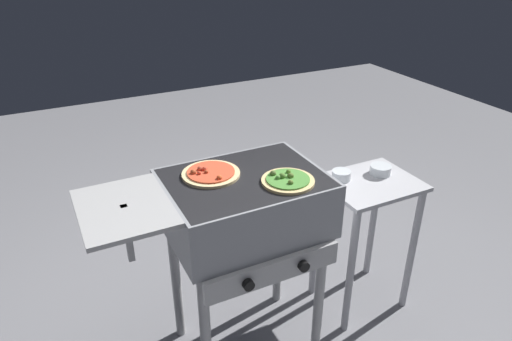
{
  "coord_description": "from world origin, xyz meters",
  "views": [
    {
      "loc": [
        -0.69,
        -1.47,
        1.77
      ],
      "look_at": [
        0.05,
        0.0,
        0.92
      ],
      "focal_mm": 32.44,
      "sensor_mm": 36.0,
      "label": 1
    }
  ],
  "objects_px": {
    "grill": "(243,210)",
    "topping_bowl_near": "(380,170)",
    "pizza_pepperoni": "(210,173)",
    "topping_bowl_far": "(341,175)",
    "prep_table": "(366,217)",
    "pizza_veggie": "(287,180)"
  },
  "relations": [
    {
      "from": "pizza_pepperoni",
      "to": "prep_table",
      "type": "height_order",
      "value": "pizza_pepperoni"
    },
    {
      "from": "grill",
      "to": "topping_bowl_near",
      "type": "distance_m",
      "value": 0.76
    },
    {
      "from": "pizza_veggie",
      "to": "prep_table",
      "type": "bearing_deg",
      "value": 11.78
    },
    {
      "from": "grill",
      "to": "pizza_pepperoni",
      "type": "height_order",
      "value": "pizza_pepperoni"
    },
    {
      "from": "pizza_pepperoni",
      "to": "prep_table",
      "type": "xyz_separation_m",
      "value": [
        0.78,
        -0.08,
        -0.39
      ]
    },
    {
      "from": "pizza_pepperoni",
      "to": "topping_bowl_near",
      "type": "distance_m",
      "value": 0.88
    },
    {
      "from": "grill",
      "to": "prep_table",
      "type": "xyz_separation_m",
      "value": [
        0.67,
        0.0,
        -0.24
      ]
    },
    {
      "from": "grill",
      "to": "topping_bowl_near",
      "type": "bearing_deg",
      "value": 3.29
    },
    {
      "from": "topping_bowl_near",
      "to": "topping_bowl_far",
      "type": "xyz_separation_m",
      "value": [
        -0.2,
        0.04,
        -0.0
      ]
    },
    {
      "from": "pizza_pepperoni",
      "to": "pizza_veggie",
      "type": "distance_m",
      "value": 0.31
    },
    {
      "from": "grill",
      "to": "prep_table",
      "type": "distance_m",
      "value": 0.71
    },
    {
      "from": "pizza_pepperoni",
      "to": "topping_bowl_near",
      "type": "height_order",
      "value": "pizza_pepperoni"
    },
    {
      "from": "pizza_pepperoni",
      "to": "prep_table",
      "type": "distance_m",
      "value": 0.87
    },
    {
      "from": "pizza_pepperoni",
      "to": "topping_bowl_far",
      "type": "height_order",
      "value": "pizza_pepperoni"
    },
    {
      "from": "topping_bowl_near",
      "to": "grill",
      "type": "bearing_deg",
      "value": -176.71
    },
    {
      "from": "topping_bowl_far",
      "to": "prep_table",
      "type": "bearing_deg",
      "value": -34.2
    },
    {
      "from": "grill",
      "to": "topping_bowl_near",
      "type": "xyz_separation_m",
      "value": [
        0.76,
        0.04,
        -0.01
      ]
    },
    {
      "from": "grill",
      "to": "pizza_veggie",
      "type": "bearing_deg",
      "value": -35.86
    },
    {
      "from": "topping_bowl_far",
      "to": "pizza_veggie",
      "type": "bearing_deg",
      "value": -155.29
    },
    {
      "from": "pizza_pepperoni",
      "to": "topping_bowl_near",
      "type": "relative_size",
      "value": 2.29
    },
    {
      "from": "pizza_veggie",
      "to": "topping_bowl_far",
      "type": "bearing_deg",
      "value": 24.71
    },
    {
      "from": "topping_bowl_near",
      "to": "prep_table",
      "type": "bearing_deg",
      "value": -155.53
    }
  ]
}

